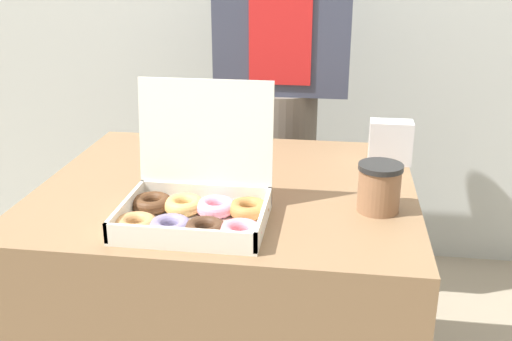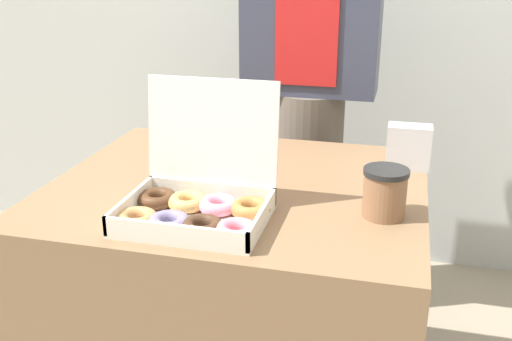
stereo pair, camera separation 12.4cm
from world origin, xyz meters
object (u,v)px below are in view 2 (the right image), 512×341
object	(u,v)px
donut_box	(197,202)
coffee_cup	(385,193)
person_customer	(310,81)
napkin_holder	(409,147)

from	to	relation	value
donut_box	coffee_cup	bearing A→B (deg)	16.22
person_customer	donut_box	bearing A→B (deg)	-96.13
person_customer	coffee_cup	bearing A→B (deg)	-69.31
donut_box	napkin_holder	size ratio (longest dim) A/B	2.91
donut_box	person_customer	size ratio (longest dim) A/B	0.21
coffee_cup	person_customer	bearing A→B (deg)	110.69
coffee_cup	napkin_holder	xyz separation A→B (m)	(0.05, 0.33, 0.00)
napkin_holder	person_customer	world-z (taller)	person_customer
donut_box	napkin_holder	xyz separation A→B (m)	(0.44, 0.45, 0.02)
donut_box	person_customer	world-z (taller)	person_customer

